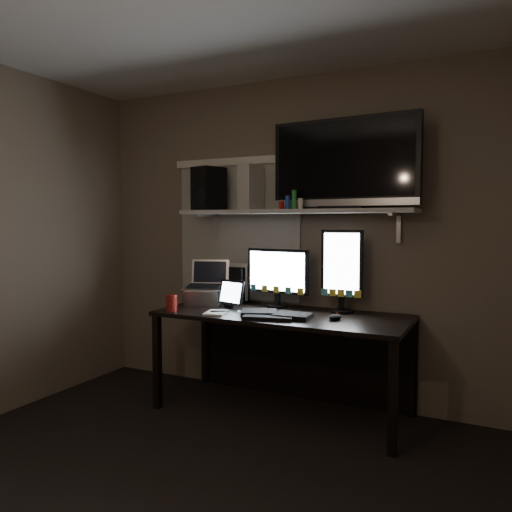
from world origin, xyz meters
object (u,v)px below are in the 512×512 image
Objects in this scene: desk at (288,334)px; tablet at (232,294)px; monitor_landscape at (278,278)px; monitor_portrait at (342,270)px; tv at (344,164)px; game_console at (252,188)px; speaker at (209,189)px; laptop at (204,283)px; cup at (172,303)px; keyboard at (276,314)px; mouse at (335,317)px.

desk is 0.52m from tablet.
monitor_landscape is 0.51m from monitor_portrait.
tv reaches higher than monitor_portrait.
monitor_landscape is 0.99m from tv.
monitor_portrait reaches higher than desk.
speaker is (-0.38, -0.00, 0.00)m from game_console.
tv is at bearing -13.43° from laptop.
monitor_landscape is 0.49× the size of tv.
monitor_portrait is 0.57× the size of tv.
speaker is (-0.72, 0.06, 1.10)m from desk.
speaker is at bearing 178.57° from game_console.
speaker is at bearing 84.09° from cup.
monitor_portrait is 1.79× the size of game_console.
keyboard is at bearing -87.73° from desk.
speaker reaches higher than monitor_portrait.
monitor_portrait is 1.27m from cup.
tv is at bearing 17.04° from speaker.
monitor_landscape is 0.60m from laptop.
cup is (-1.14, -0.50, -0.25)m from monitor_portrait.
desk is 15.00× the size of cup.
tablet is 0.71× the size of laptop.
monitor_landscape is 0.82m from cup.
monitor_landscape is at bearing 37.70° from cup.
monitor_portrait reaches higher than laptop.
keyboard is 4.29× the size of cup.
monitor_landscape reaches higher than laptop.
tv is (0.39, 0.08, 1.25)m from desk.
cup reaches higher than desk.
tv is at bearing 4.35° from monitor_landscape.
tablet is 0.23× the size of tv.
monitor_landscape is 0.91m from speaker.
monitor_landscape is at bearing 19.67° from speaker.
tablet is 2.03× the size of cup.
laptop is 0.76m from speaker.
keyboard is 0.48m from tablet.
tv reaches higher than laptop.
cup is 0.35× the size of game_console.
monitor_portrait reaches higher than keyboard.
tv is (-0.03, 0.26, 1.05)m from mouse.
desk is 0.90m from cup.
laptop is 1.43m from tv.
game_console is at bearing 47.01° from cup.
tablet reaches higher than desk.
desk is 2.94× the size of monitor_portrait.
tv is (0.38, 0.33, 1.05)m from keyboard.
monitor_portrait is 1.79× the size of laptop.
tv is at bearing 22.17° from cup.
game_console is at bearing -175.32° from tv.
mouse is 0.32× the size of speaker.
monitor_landscape is at bearing 98.37° from keyboard.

